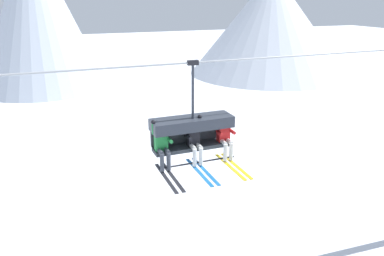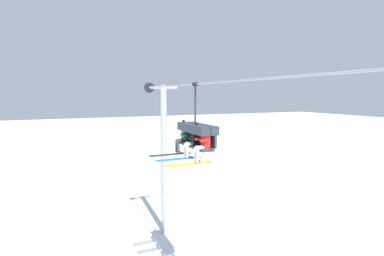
{
  "view_description": "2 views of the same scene",
  "coord_description": "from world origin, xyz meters",
  "views": [
    {
      "loc": [
        -4.84,
        -9.46,
        9.94
      ],
      "look_at": [
        -1.53,
        -0.96,
        6.72
      ],
      "focal_mm": 35.0,
      "sensor_mm": 36.0,
      "label": 1
    },
    {
      "loc": [
        8.48,
        -5.37,
        7.99
      ],
      "look_at": [
        -1.59,
        -0.86,
        6.77
      ],
      "focal_mm": 28.0,
      "sensor_mm": 36.0,
      "label": 2
    }
  ],
  "objects": [
    {
      "name": "skier_green",
      "position": [
        -2.33,
        -0.94,
        6.36
      ],
      "size": [
        0.48,
        1.7,
        1.34
      ],
      "color": "#23843D"
    },
    {
      "name": "skier_red",
      "position": [
        -0.55,
        -0.95,
        6.34
      ],
      "size": [
        0.46,
        1.7,
        1.23
      ],
      "color": "red"
    },
    {
      "name": "chairlift_chair",
      "position": [
        -1.44,
        -0.73,
        6.64
      ],
      "size": [
        2.2,
        0.74,
        2.67
      ],
      "color": "#33383D"
    },
    {
      "name": "lift_cable",
      "position": [
        0.45,
        -0.8,
        8.38
      ],
      "size": [
        17.73,
        0.05,
        0.05
      ],
      "color": "#9EA3A8"
    },
    {
      "name": "skier_black",
      "position": [
        -1.44,
        -0.94,
        6.36
      ],
      "size": [
        0.48,
        1.7,
        1.34
      ],
      "color": "black"
    },
    {
      "name": "lift_tower_near",
      "position": [
        -7.42,
        -0.02,
        4.5
      ],
      "size": [
        0.36,
        1.88,
        8.66
      ],
      "color": "#9EA3A8",
      "rests_on": "ground_plane"
    }
  ]
}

